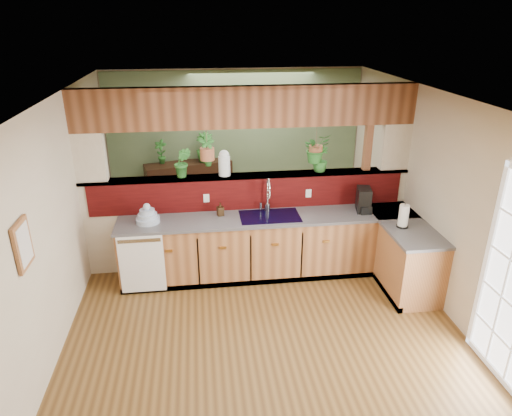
{
  "coord_description": "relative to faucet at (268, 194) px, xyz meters",
  "views": [
    {
      "loc": [
        -0.67,
        -4.66,
        3.44
      ],
      "look_at": [
        0.02,
        0.7,
        1.15
      ],
      "focal_mm": 32.0,
      "sensor_mm": 36.0,
      "label": 1
    }
  ],
  "objects": [
    {
      "name": "wall_right",
      "position": [
        2.06,
        -1.13,
        0.13
      ],
      "size": [
        0.02,
        7.0,
        2.6
      ],
      "primitive_type": "cube",
      "color": "beige",
      "rests_on": "ground"
    },
    {
      "name": "dish_stack",
      "position": [
        -1.63,
        -0.15,
        -0.18
      ],
      "size": [
        0.31,
        0.31,
        0.27
      ],
      "color": "#A6B8D6",
      "rests_on": "countertop"
    },
    {
      "name": "ceiling",
      "position": [
        -0.24,
        -1.13,
        1.43
      ],
      "size": [
        4.6,
        7.0,
        0.01
      ],
      "primitive_type": "cube",
      "color": "brown",
      "rests_on": "ground"
    },
    {
      "name": "pass_through_partition",
      "position": [
        -0.21,
        0.22,
        0.02
      ],
      "size": [
        4.6,
        0.21,
        2.6
      ],
      "color": "beige",
      "rests_on": "ground"
    },
    {
      "name": "wall_left",
      "position": [
        -2.54,
        -1.13,
        0.13
      ],
      "size": [
        0.02,
        7.0,
        2.6
      ],
      "primitive_type": "cube",
      "color": "beige",
      "rests_on": "ground"
    },
    {
      "name": "wall_back",
      "position": [
        -0.24,
        2.37,
        0.13
      ],
      "size": [
        4.6,
        0.02,
        2.6
      ],
      "primitive_type": "cube",
      "color": "beige",
      "rests_on": "ground"
    },
    {
      "name": "glass_jar",
      "position": [
        -0.57,
        0.22,
        0.4
      ],
      "size": [
        0.16,
        0.16,
        0.36
      ],
      "color": "silver",
      "rests_on": "pass_through_ledge"
    },
    {
      "name": "ledge_plant_left",
      "position": [
        -1.14,
        0.22,
        0.43
      ],
      "size": [
        0.25,
        0.21,
        0.42
      ],
      "primitive_type": "imported",
      "rotation": [
        0.0,
        0.0,
        -0.09
      ],
      "color": "#266724",
      "rests_on": "pass_through_ledge"
    },
    {
      "name": "ledge_plant_right",
      "position": [
        0.78,
        0.22,
        0.41
      ],
      "size": [
        0.25,
        0.25,
        0.37
      ],
      "primitive_type": "imported",
      "rotation": [
        0.0,
        0.0,
        -0.22
      ],
      "color": "#266724",
      "rests_on": "pass_through_ledge"
    },
    {
      "name": "framed_print",
      "position": [
        -2.51,
        -1.93,
        0.38
      ],
      "size": [
        0.04,
        0.35,
        0.45
      ],
      "color": "brown",
      "rests_on": "wall_left"
    },
    {
      "name": "sage_backwall",
      "position": [
        -0.24,
        2.35,
        0.13
      ],
      "size": [
        4.55,
        0.02,
        2.55
      ],
      "primitive_type": "cube",
      "color": "#5B744F",
      "rests_on": "ground"
    },
    {
      "name": "floor_plant",
      "position": [
        0.9,
        1.05,
        -0.77
      ],
      "size": [
        0.9,
        0.84,
        0.79
      ],
      "primitive_type": "imported",
      "rotation": [
        0.0,
        0.0,
        -0.39
      ],
      "color": "#266724",
      "rests_on": "ground"
    },
    {
      "name": "ground",
      "position": [
        -0.24,
        -1.13,
        -1.17
      ],
      "size": [
        4.6,
        7.0,
        0.01
      ],
      "primitive_type": "cube",
      "color": "brown",
      "rests_on": "ground"
    },
    {
      "name": "header_beam",
      "position": [
        -0.24,
        0.22,
        1.16
      ],
      "size": [
        4.6,
        0.15,
        0.55
      ],
      "primitive_type": "cube",
      "color": "brown",
      "rests_on": "ground"
    },
    {
      "name": "shelf_plant_b",
      "position": [
        -0.81,
        2.12,
        0.11
      ],
      "size": [
        0.31,
        0.31,
        0.53
      ],
      "primitive_type": "imported",
      "rotation": [
        0.0,
        0.0,
        -0.05
      ],
      "color": "#266724",
      "rests_on": "shelving_console"
    },
    {
      "name": "dishwasher",
      "position": [
        -1.72,
        -0.46,
        -0.71
      ],
      "size": [
        0.58,
        0.03,
        0.82
      ],
      "color": "white",
      "rests_on": "ground"
    },
    {
      "name": "paper_towel",
      "position": [
        1.67,
        -0.71,
        -0.12
      ],
      "size": [
        0.15,
        0.15,
        0.33
      ],
      "color": "black",
      "rests_on": "countertop"
    },
    {
      "name": "faucet",
      "position": [
        0.0,
        0.0,
        0.0
      ],
      "size": [
        0.22,
        0.22,
        0.5
      ],
      "color": "#B7B7B2",
      "rests_on": "countertop"
    },
    {
      "name": "navy_sink",
      "position": [
        0.01,
        -0.15,
        -0.35
      ],
      "size": [
        0.82,
        0.5,
        0.18
      ],
      "color": "black",
      "rests_on": "countertop"
    },
    {
      "name": "pass_through_ledge",
      "position": [
        -0.24,
        0.22,
        0.2
      ],
      "size": [
        4.6,
        0.21,
        0.04
      ],
      "primitive_type": "cube",
      "color": "brown",
      "rests_on": "ground"
    },
    {
      "name": "soap_dispenser",
      "position": [
        -0.66,
        -0.04,
        -0.18
      ],
      "size": [
        0.11,
        0.11,
        0.19
      ],
      "primitive_type": "imported",
      "rotation": [
        0.0,
        0.0,
        0.29
      ],
      "color": "#3A2715",
      "rests_on": "countertop"
    },
    {
      "name": "shelving_console",
      "position": [
        -1.12,
        2.12,
        -0.67
      ],
      "size": [
        1.59,
        0.78,
        1.02
      ],
      "primitive_type": "cube",
      "rotation": [
        0.0,
        0.0,
        0.25
      ],
      "color": "black",
      "rests_on": "ground"
    },
    {
      "name": "shelf_plant_a",
      "position": [
        -1.58,
        2.12,
        0.06
      ],
      "size": [
        0.26,
        0.22,
        0.43
      ],
      "primitive_type": "imported",
      "rotation": [
        0.0,
        0.0,
        -0.35
      ],
      "color": "#266724",
      "rests_on": "shelving_console"
    },
    {
      "name": "hanging_plant_b",
      "position": [
        0.71,
        0.22,
        0.74
      ],
      "size": [
        0.45,
        0.42,
        0.53
      ],
      "color": "brown",
      "rests_on": "header_beam"
    },
    {
      "name": "countertop",
      "position": [
        0.6,
        -0.26,
        -0.72
      ],
      "size": [
        4.14,
        1.52,
        0.9
      ],
      "color": "brown",
      "rests_on": "ground"
    },
    {
      "name": "coffee_maker",
      "position": [
        1.34,
        -0.14,
        -0.11
      ],
      "size": [
        0.18,
        0.3,
        0.34
      ],
      "rotation": [
        0.0,
        0.0,
        -0.21
      ],
      "color": "black",
      "rests_on": "countertop"
    },
    {
      "name": "hanging_plant_a",
      "position": [
        -0.8,
        0.22,
        0.71
      ],
      "size": [
        0.25,
        0.2,
        0.54
      ],
      "color": "brown",
      "rests_on": "header_beam"
    }
  ]
}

